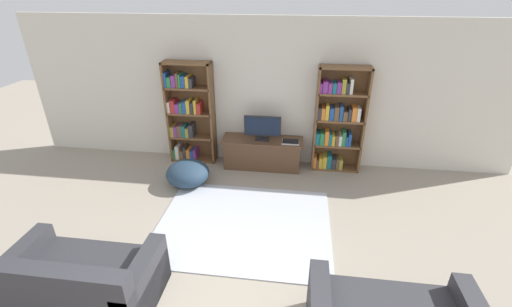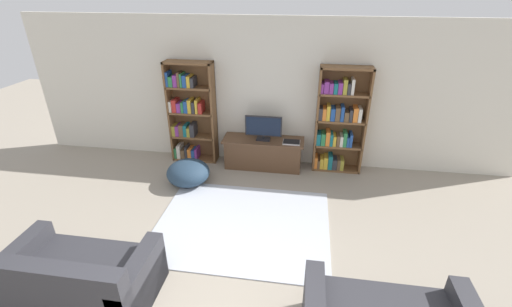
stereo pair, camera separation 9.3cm
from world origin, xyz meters
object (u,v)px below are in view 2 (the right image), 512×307
object	(u,v)px
television	(263,128)
beanbag_ottoman	(188,173)
bookshelf_right	(338,123)
couch_left_sectional	(78,281)
tv_stand	(263,153)
bookshelf_left	(190,114)
laptop	(291,142)

from	to	relation	value
television	beanbag_ottoman	distance (m)	1.51
bookshelf_right	couch_left_sectional	distance (m)	4.44
tv_stand	television	world-z (taller)	television
bookshelf_left	laptop	distance (m)	1.93
bookshelf_left	bookshelf_right	bearing A→B (deg)	-0.07
television	bookshelf_left	bearing A→B (deg)	173.83
bookshelf_left	television	size ratio (longest dim) A/B	2.87
bookshelf_right	tv_stand	xyz separation A→B (m)	(-1.29, -0.13, -0.62)
tv_stand	laptop	distance (m)	0.59
television	laptop	world-z (taller)	television
tv_stand	television	distance (m)	0.51
bookshelf_left	beanbag_ottoman	size ratio (longest dim) A/B	2.60
beanbag_ottoman	laptop	bearing A→B (deg)	22.85
beanbag_ottoman	bookshelf_left	bearing A→B (deg)	103.00
laptop	couch_left_sectional	bearing A→B (deg)	-122.43
bookshelf_left	tv_stand	xyz separation A→B (m)	(1.38, -0.13, -0.64)
television	couch_left_sectional	bearing A→B (deg)	-115.05
bookshelf_right	television	bearing A→B (deg)	-173.54
tv_stand	couch_left_sectional	xyz separation A→B (m)	(-1.52, -3.26, 0.00)
bookshelf_left	couch_left_sectional	distance (m)	3.46
bookshelf_left	bookshelf_right	distance (m)	2.67
bookshelf_left	television	distance (m)	1.39
television	beanbag_ottoman	xyz separation A→B (m)	(-1.17, -0.76, -0.58)
bookshelf_left	beanbag_ottoman	world-z (taller)	bookshelf_left
couch_left_sectional	bookshelf_left	bearing A→B (deg)	87.65
television	couch_left_sectional	xyz separation A→B (m)	(-1.52, -3.25, -0.50)
couch_left_sectional	television	bearing A→B (deg)	64.95
bookshelf_left	tv_stand	bearing A→B (deg)	-5.42
couch_left_sectional	laptop	bearing A→B (deg)	57.57
laptop	bookshelf_right	bearing A→B (deg)	14.66
beanbag_ottoman	bookshelf_right	bearing A→B (deg)	20.33
bookshelf_right	bookshelf_left	bearing A→B (deg)	179.93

